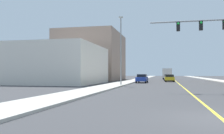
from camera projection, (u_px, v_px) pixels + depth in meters
ground at (176, 81)px, 49.78m from camera, size 192.00×192.00×0.00m
sidewalk_left at (133, 81)px, 51.73m from camera, size 3.05×168.00×0.15m
sidewalk_right at (222, 81)px, 47.84m from camera, size 3.05×168.00×0.15m
lane_marking_center at (176, 81)px, 49.78m from camera, size 0.16×144.00×0.01m
building_left_near at (57, 65)px, 39.50m from camera, size 13.68×15.04×6.17m
building_left_far at (92, 57)px, 58.13m from camera, size 13.56×17.29×11.25m
street_lamp at (121, 47)px, 32.50m from camera, size 0.56×0.28×9.21m
car_blue at (142, 78)px, 42.11m from camera, size 1.84×4.61×1.49m
car_silver at (168, 77)px, 53.70m from camera, size 1.84×4.45×1.40m
car_yellow at (169, 78)px, 47.48m from camera, size 1.88×4.49×1.41m
delivery_truck at (167, 74)px, 65.75m from camera, size 2.50×8.28×2.90m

